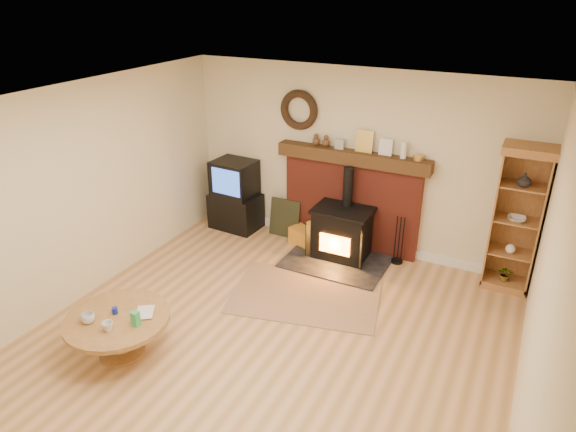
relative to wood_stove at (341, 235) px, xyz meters
The scene contains 11 objects.
ground 2.30m from the wood_stove, 90.67° to the right, with size 5.50×5.50×0.00m, color #A57844.
room_shell 2.56m from the wood_stove, 91.16° to the right, with size 5.02×5.52×2.61m.
chimney_breast 0.59m from the wood_stove, 93.68° to the left, with size 2.20×0.22×1.78m.
wood_stove is the anchor object (origin of this frame).
area_rug 1.17m from the wood_stove, 91.38° to the right, with size 1.82×1.25×0.01m, color brown.
tv_unit 1.88m from the wood_stove, behind, with size 0.79×0.58×1.11m.
curio_cabinet 2.27m from the wood_stove, ahead, with size 0.61×0.44×1.89m.
firelog_box 0.70m from the wood_stove, 168.94° to the left, with size 0.41×0.25×0.25m, color yellow.
leaning_painting 1.07m from the wood_stove, 165.07° to the left, with size 0.49×0.03×0.59m, color black.
fire_tools 0.83m from the wood_stove, 16.40° to the left, with size 0.16×0.16×0.70m.
coffee_table 3.27m from the wood_stove, 113.68° to the right, with size 1.08×1.08×0.62m.
Camera 1 is at (2.26, -3.81, 3.61)m, focal length 32.00 mm.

